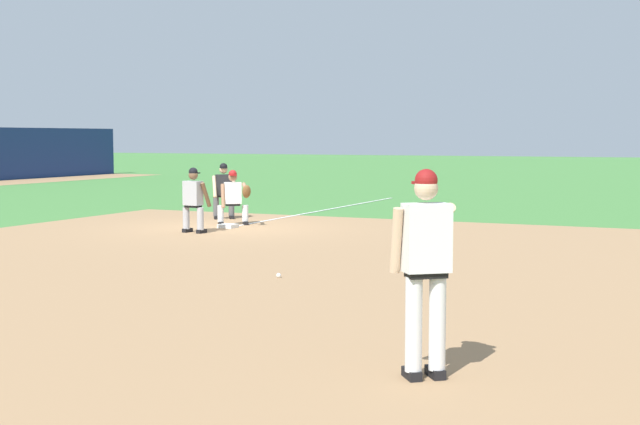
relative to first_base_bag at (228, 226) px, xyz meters
name	(u,v)px	position (x,y,z in m)	size (l,w,h in m)	color
ground_plane	(228,228)	(0.00, 0.00, -0.04)	(160.00, 160.00, 0.00)	#47843D
infield_dirt_patch	(282,269)	(-5.32, -4.13, -0.04)	(18.00, 18.00, 0.01)	#A87F56
foul_line_stripe	(326,210)	(5.62, 0.00, -0.04)	(11.24, 0.10, 0.00)	white
first_base_bag	(228,226)	(0.00, 0.00, 0.00)	(0.38, 0.38, 0.09)	white
baseball	(279,275)	(-6.13, -4.49, -0.01)	(0.07, 0.07, 0.07)	white
pitcher	(426,260)	(-10.60, -8.25, 1.01)	(0.85, 0.57, 1.86)	black
first_baseman	(234,195)	(0.61, 0.18, 0.69)	(0.79, 1.06, 1.34)	black
baserunner	(193,198)	(-1.27, 0.14, 0.75)	(0.48, 0.62, 1.46)	black
umpire	(224,189)	(1.94, 1.26, 0.75)	(0.65, 0.68, 1.46)	black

